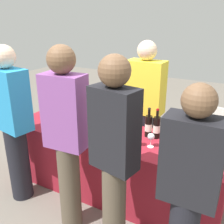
% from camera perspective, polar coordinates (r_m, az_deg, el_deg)
% --- Properties ---
extents(ground_plane, '(12.00, 12.00, 0.00)m').
position_cam_1_polar(ground_plane, '(3.17, 0.00, -16.73)').
color(ground_plane, slate).
extents(tasting_table, '(2.38, 0.70, 0.72)m').
position_cam_1_polar(tasting_table, '(2.96, 0.00, -11.15)').
color(tasting_table, maroon).
rests_on(tasting_table, ground_plane).
extents(wine_bottle_0, '(0.08, 0.08, 0.32)m').
position_cam_1_polar(wine_bottle_0, '(3.30, -13.26, 0.93)').
color(wine_bottle_0, black).
rests_on(wine_bottle_0, tasting_table).
extents(wine_bottle_1, '(0.08, 0.08, 0.34)m').
position_cam_1_polar(wine_bottle_1, '(3.25, -11.56, 0.88)').
color(wine_bottle_1, black).
rests_on(wine_bottle_1, tasting_table).
extents(wine_bottle_2, '(0.07, 0.07, 0.34)m').
position_cam_1_polar(wine_bottle_2, '(3.08, -5.28, 0.11)').
color(wine_bottle_2, black).
rests_on(wine_bottle_2, tasting_table).
extents(wine_bottle_3, '(0.08, 0.08, 0.32)m').
position_cam_1_polar(wine_bottle_3, '(2.92, -2.89, -1.12)').
color(wine_bottle_3, black).
rests_on(wine_bottle_3, tasting_table).
extents(wine_bottle_4, '(0.07, 0.07, 0.31)m').
position_cam_1_polar(wine_bottle_4, '(2.72, 8.02, -3.04)').
color(wine_bottle_4, black).
rests_on(wine_bottle_4, tasting_table).
extents(wine_bottle_5, '(0.07, 0.07, 0.32)m').
position_cam_1_polar(wine_bottle_5, '(2.69, 9.77, -3.33)').
color(wine_bottle_5, black).
rests_on(wine_bottle_5, tasting_table).
extents(wine_glass_0, '(0.07, 0.07, 0.14)m').
position_cam_1_polar(wine_glass_0, '(3.06, -12.72, -0.91)').
color(wine_glass_0, silver).
rests_on(wine_glass_0, tasting_table).
extents(wine_glass_1, '(0.06, 0.06, 0.14)m').
position_cam_1_polar(wine_glass_1, '(2.74, -4.44, -3.15)').
color(wine_glass_1, silver).
rests_on(wine_glass_1, tasting_table).
extents(wine_glass_2, '(0.07, 0.07, 0.15)m').
position_cam_1_polar(wine_glass_2, '(2.50, 5.57, -5.29)').
color(wine_glass_2, silver).
rests_on(wine_glass_2, tasting_table).
extents(wine_glass_3, '(0.07, 0.07, 0.14)m').
position_cam_1_polar(wine_glass_3, '(2.51, 8.58, -5.49)').
color(wine_glass_3, silver).
rests_on(wine_glass_3, tasting_table).
extents(server_pouring, '(0.44, 0.25, 1.66)m').
position_cam_1_polar(server_pouring, '(3.12, 7.16, 1.17)').
color(server_pouring, black).
rests_on(server_pouring, ground_plane).
extents(guest_0, '(0.44, 0.29, 1.67)m').
position_cam_1_polar(guest_0, '(2.82, -20.93, -1.96)').
color(guest_0, black).
rests_on(guest_0, ground_plane).
extents(guest_1, '(0.38, 0.23, 1.71)m').
position_cam_1_polar(guest_1, '(2.26, -9.99, -5.08)').
color(guest_1, brown).
rests_on(guest_1, ground_plane).
extents(guest_2, '(0.38, 0.25, 1.68)m').
position_cam_1_polar(guest_2, '(1.96, 0.50, -9.40)').
color(guest_2, brown).
rests_on(guest_2, ground_plane).
extents(guest_3, '(0.38, 0.21, 1.56)m').
position_cam_1_polar(guest_3, '(1.84, 16.41, -15.92)').
color(guest_3, black).
rests_on(guest_3, ground_plane).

